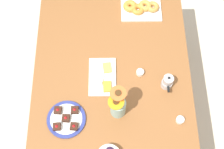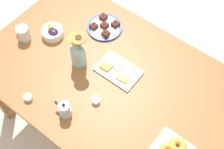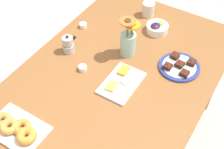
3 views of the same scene
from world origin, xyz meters
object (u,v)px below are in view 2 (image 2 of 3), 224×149
object	(u,v)px
coffee_mug	(23,33)
dining_table	(112,85)
jam_cup_honey	(28,97)
grape_bowl	(53,32)
cheese_platter	(117,70)
flower_vase	(78,54)
moka_pot	(65,110)
jam_cup_berry	(96,100)
dessert_plate	(105,27)

from	to	relation	value
coffee_mug	dining_table	bearing A→B (deg)	-170.52
jam_cup_honey	grape_bowl	bearing A→B (deg)	-63.45
cheese_platter	flower_vase	bearing A→B (deg)	22.19
dining_table	moka_pot	distance (m)	0.37
grape_bowl	cheese_platter	size ratio (longest dim) A/B	0.53
jam_cup_berry	flower_vase	size ratio (longest dim) A/B	0.19
grape_bowl	jam_cup_honey	world-z (taller)	grape_bowl
dining_table	jam_cup_honey	size ratio (longest dim) A/B	33.33
cheese_platter	moka_pot	size ratio (longest dim) A/B	2.18
dining_table	flower_vase	distance (m)	0.29
jam_cup_honey	coffee_mug	bearing A→B (deg)	-41.02
coffee_mug	jam_cup_honey	size ratio (longest dim) A/B	2.41
moka_pot	jam_cup_honey	bearing A→B (deg)	14.81
coffee_mug	cheese_platter	size ratio (longest dim) A/B	0.44
dessert_plate	coffee_mug	bearing A→B (deg)	47.11
cheese_platter	jam_cup_berry	xyz separation A→B (m)	(-0.03, 0.24, 0.01)
dining_table	cheese_platter	bearing A→B (deg)	-83.62
jam_cup_honey	flower_vase	bearing A→B (deg)	-99.72
dining_table	moka_pot	xyz separation A→B (m)	(0.06, 0.34, 0.13)
jam_cup_berry	dessert_plate	bearing A→B (deg)	-56.55
dining_table	grape_bowl	distance (m)	0.51
jam_cup_berry	moka_pot	size ratio (longest dim) A/B	0.40
dining_table	dessert_plate	xyz separation A→B (m)	(0.28, -0.27, 0.10)
coffee_mug	moka_pot	bearing A→B (deg)	157.65
jam_cup_honey	flower_vase	xyz separation A→B (m)	(-0.06, -0.37, 0.07)
dining_table	flower_vase	world-z (taller)	flower_vase
cheese_platter	dessert_plate	distance (m)	0.35
cheese_platter	dessert_plate	world-z (taller)	dessert_plate
moka_pot	flower_vase	bearing A→B (deg)	-61.44
dessert_plate	grape_bowl	bearing A→B (deg)	48.09
dessert_plate	jam_cup_honey	bearing A→B (deg)	88.80
jam_cup_berry	moka_pot	world-z (taller)	moka_pot
grape_bowl	jam_cup_honey	bearing A→B (deg)	116.55
jam_cup_berry	dining_table	bearing A→B (deg)	-82.32
coffee_mug	cheese_platter	world-z (taller)	coffee_mug
coffee_mug	dessert_plate	world-z (taller)	coffee_mug
coffee_mug	flower_vase	bearing A→B (deg)	-169.69
dining_table	grape_bowl	world-z (taller)	grape_bowl
coffee_mug	jam_cup_berry	size ratio (longest dim) A/B	2.41
jam_cup_honey	moka_pot	bearing A→B (deg)	-165.19
cheese_platter	grape_bowl	bearing A→B (deg)	3.97
cheese_platter	dessert_plate	bearing A→B (deg)	-38.90
coffee_mug	jam_cup_berry	world-z (taller)	coffee_mug
grape_bowl	moka_pot	world-z (taller)	moka_pot
coffee_mug	cheese_platter	xyz separation A→B (m)	(-0.62, -0.16, -0.04)
jam_cup_honey	moka_pot	size ratio (longest dim) A/B	0.40
jam_cup_honey	moka_pot	distance (m)	0.24
dining_table	jam_cup_honey	xyz separation A→B (m)	(0.29, 0.40, 0.10)
grape_bowl	flower_vase	world-z (taller)	flower_vase
jam_cup_honey	dessert_plate	size ratio (longest dim) A/B	0.21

